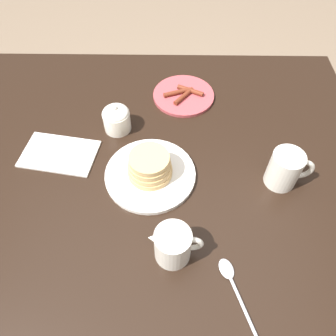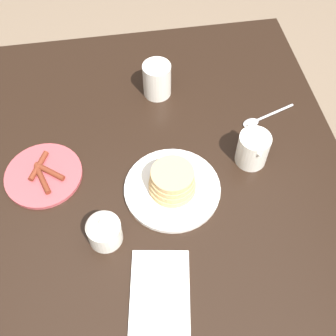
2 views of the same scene
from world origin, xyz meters
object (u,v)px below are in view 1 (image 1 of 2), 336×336
coffee_mug (286,169)px  side_plate_bacon (184,95)px  napkin (59,154)px  sugar_bowl (117,118)px  creamer_pitcher (172,245)px  spoon (232,281)px  pancake_plate (150,170)px

coffee_mug → side_plate_bacon: bearing=127.2°
coffee_mug → napkin: (-0.59, 0.08, -0.05)m
side_plate_bacon → coffee_mug: (0.24, -0.32, 0.04)m
side_plate_bacon → sugar_bowl: sugar_bowl is taller
side_plate_bacon → coffee_mug: bearing=-52.8°
sugar_bowl → napkin: sugar_bowl is taller
coffee_mug → napkin: 0.59m
creamer_pitcher → sugar_bowl: 0.41m
creamer_pitcher → spoon: creamer_pitcher is taller
pancake_plate → creamer_pitcher: creamer_pitcher is taller
pancake_plate → coffee_mug: coffee_mug is taller
coffee_mug → sugar_bowl: coffee_mug is taller
side_plate_bacon → napkin: side_plate_bacon is taller
coffee_mug → napkin: size_ratio=0.52×
side_plate_bacon → creamer_pitcher: size_ratio=1.60×
sugar_bowl → spoon: bearing=-57.1°
side_plate_bacon → coffee_mug: size_ratio=1.70×
creamer_pitcher → napkin: size_ratio=0.55×
sugar_bowl → coffee_mug: bearing=-22.5°
pancake_plate → sugar_bowl: sugar_bowl is taller
coffee_mug → spoon: coffee_mug is taller
sugar_bowl → spoon: size_ratio=0.52×
pancake_plate → side_plate_bacon: bearing=73.6°
creamer_pitcher → napkin: 0.42m
pancake_plate → sugar_bowl: bearing=121.0°
coffee_mug → creamer_pitcher: coffee_mug is taller
pancake_plate → side_plate_bacon: 0.32m
napkin → side_plate_bacon: bearing=35.2°
pancake_plate → creamer_pitcher: size_ratio=1.96×
pancake_plate → coffee_mug: (0.33, -0.01, 0.03)m
side_plate_bacon → sugar_bowl: (-0.19, -0.14, 0.03)m
napkin → spoon: spoon is taller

